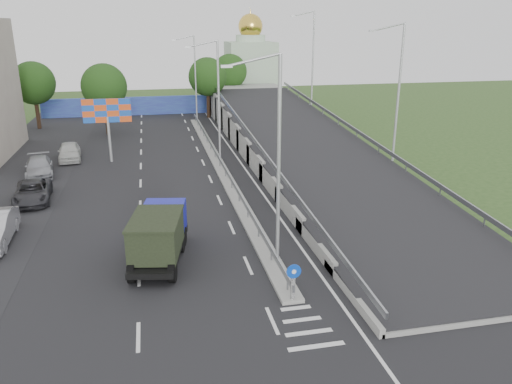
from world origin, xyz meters
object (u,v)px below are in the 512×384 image
object	(u,v)px
billboard	(107,114)
parked_car_c	(32,192)
church	(251,67)
dump_truck	(159,234)
lamp_post_near	(275,151)
parked_car_e	(69,152)
lamp_post_mid	(216,95)
sign_bollard	(293,282)
lamp_post_far	(194,74)
parked_car_d	(39,167)

from	to	relation	value
billboard	parked_car_c	bearing A→B (deg)	-115.70
church	dump_truck	size ratio (longest dim) A/B	2.21
lamp_post_near	billboard	xyz separation A→B (m)	(-9.11, 22.00, -1.62)
church	parked_car_e	distance (m)	38.30
lamp_post_mid	sign_bollard	bearing A→B (deg)	-90.26
lamp_post_near	parked_car_e	distance (m)	27.14
lamp_post_far	dump_truck	size ratio (longest dim) A/B	1.61
lamp_post_near	dump_truck	distance (m)	7.23
lamp_post_mid	lamp_post_far	size ratio (longest dim) A/B	1.00
lamp_post_far	dump_truck	xyz separation A→B (m)	(-5.53, -38.38, -4.36)
sign_bollard	parked_car_e	xyz separation A→B (m)	(-12.63, 27.26, -0.26)
lamp_post_near	parked_car_d	world-z (taller)	lamp_post_near
lamp_post_mid	dump_truck	bearing A→B (deg)	-106.76
lamp_post_far	dump_truck	bearing A→B (deg)	-98.21
church	parked_car_d	xyz separation A→B (m)	(-24.34, -35.08, -4.59)
parked_car_c	parked_car_e	bearing A→B (deg)	79.15
sign_bollard	parked_car_d	size ratio (longest dim) A/B	0.34
parked_car_d	church	bearing A→B (deg)	45.49
parked_car_d	parked_car_e	xyz separation A→B (m)	(1.71, 4.51, 0.06)
lamp_post_mid	dump_truck	size ratio (longest dim) A/B	1.61
lamp_post_far	church	bearing A→B (deg)	54.76
sign_bollard	lamp_post_far	distance (m)	44.08
dump_truck	billboard	bearing A→B (deg)	110.83
dump_truck	parked_car_e	xyz separation A→B (m)	(-7.20, 21.81, -0.68)
parked_car_c	parked_car_d	distance (m)	6.50
church	dump_truck	world-z (taller)	church
lamp_post_far	parked_car_c	world-z (taller)	lamp_post_far
dump_truck	parked_car_c	distance (m)	13.60
lamp_post_near	church	xyz separation A→B (m)	(9.89, 54.00, -0.50)
sign_bollard	lamp_post_far	world-z (taller)	lamp_post_far
parked_car_c	parked_car_d	bearing A→B (deg)	90.78
lamp_post_near	billboard	distance (m)	23.87
lamp_post_mid	lamp_post_far	bearing A→B (deg)	90.00
lamp_post_far	parked_car_e	world-z (taller)	lamp_post_far
lamp_post_mid	parked_car_d	xyz separation A→B (m)	(-14.45, -1.08, -5.09)
lamp_post_near	parked_car_d	bearing A→B (deg)	127.36
lamp_post_far	church	xyz separation A→B (m)	(9.89, 14.00, -0.50)
lamp_post_far	parked_car_e	xyz separation A→B (m)	(-12.74, -16.57, -5.03)
dump_truck	sign_bollard	bearing A→B (deg)	-34.23
billboard	lamp_post_mid	bearing A→B (deg)	-12.38
dump_truck	lamp_post_near	bearing A→B (deg)	-5.45
billboard	parked_car_c	xyz separation A→B (m)	(-4.59, -9.53, -3.50)
lamp_post_far	lamp_post_near	bearing A→B (deg)	-90.00
lamp_post_near	parked_car_e	size ratio (longest dim) A/B	2.21
parked_car_e	parked_car_d	bearing A→B (deg)	-117.09
lamp_post_mid	parked_car_e	bearing A→B (deg)	164.91
lamp_post_far	church	distance (m)	17.15
sign_bollard	parked_car_d	distance (m)	26.89
dump_truck	parked_car_e	distance (m)	22.98
lamp_post_far	dump_truck	world-z (taller)	lamp_post_far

